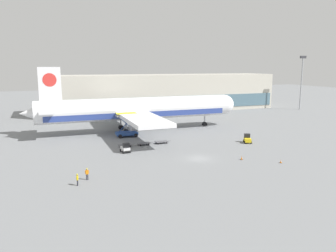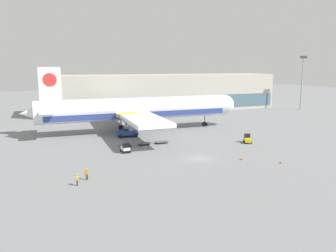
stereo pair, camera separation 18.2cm
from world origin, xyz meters
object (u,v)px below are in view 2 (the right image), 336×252
(ground_crew_far, at_px, (77,179))
(traffic_cone_near, at_px, (281,162))
(baggage_tug_mid, at_px, (247,139))
(traffic_cone_far, at_px, (241,158))
(baggage_tug_foreground, at_px, (125,148))
(baggage_dolly_third, at_px, (162,142))
(baggage_dolly_lead, at_px, (125,145))
(scissor_lift_loader, at_px, (127,128))
(light_mast, at_px, (302,78))
(airplane_main, at_px, (136,110))
(ground_crew_near, at_px, (87,173))
(baggage_dolly_second, at_px, (144,143))

(ground_crew_far, xyz_separation_m, traffic_cone_near, (35.35, -1.70, -0.79))
(baggage_tug_mid, bearing_deg, traffic_cone_far, 165.70)
(baggage_tug_foreground, distance_m, traffic_cone_far, 22.92)
(ground_crew_far, bearing_deg, baggage_tug_foreground, -19.57)
(baggage_tug_foreground, relative_size, baggage_dolly_third, 0.69)
(baggage_dolly_lead, bearing_deg, scissor_lift_loader, 71.95)
(light_mast, xyz_separation_m, traffic_cone_near, (-57.60, -57.10, -12.14))
(scissor_lift_loader, distance_m, ground_crew_far, 34.17)
(light_mast, relative_size, baggage_dolly_third, 5.70)
(airplane_main, bearing_deg, traffic_cone_near, -65.97)
(light_mast, distance_m, baggage_dolly_lead, 88.90)
(airplane_main, xyz_separation_m, scissor_lift_loader, (-4.00, -5.79, -3.64))
(ground_crew_far, distance_m, traffic_cone_far, 30.11)
(baggage_tug_foreground, bearing_deg, scissor_lift_loader, 160.18)
(scissor_lift_loader, height_order, ground_crew_far, scissor_lift_loader)
(scissor_lift_loader, distance_m, baggage_tug_foreground, 15.47)
(traffic_cone_far, bearing_deg, baggage_tug_mid, 51.04)
(baggage_tug_mid, relative_size, traffic_cone_near, 5.05)
(ground_crew_near, height_order, traffic_cone_far, ground_crew_near)
(baggage_dolly_second, xyz_separation_m, traffic_cone_far, (13.57, -17.68, -0.03))
(light_mast, height_order, baggage_dolly_second, light_mast)
(baggage_dolly_lead, relative_size, traffic_cone_far, 5.08)
(baggage_tug_foreground, bearing_deg, light_mast, 111.25)
(scissor_lift_loader, xyz_separation_m, ground_crew_far, (-15.18, -30.60, -1.14))
(airplane_main, xyz_separation_m, traffic_cone_near, (16.18, -38.09, -5.57))
(airplane_main, xyz_separation_m, ground_crew_far, (-19.17, -36.39, -4.78))
(baggage_dolly_third, xyz_separation_m, ground_crew_far, (-20.62, -20.40, 0.67))
(scissor_lift_loader, xyz_separation_m, baggage_tug_mid, (23.88, -16.68, -1.32))
(baggage_tug_mid, relative_size, baggage_dolly_second, 0.75)
(light_mast, xyz_separation_m, baggage_tug_foreground, (-81.81, -39.68, -11.54))
(ground_crew_near, bearing_deg, baggage_dolly_third, -129.59)
(light_mast, xyz_separation_m, baggage_tug_mid, (-53.89, -41.48, -11.54))
(airplane_main, height_order, baggage_tug_mid, airplane_main)
(traffic_cone_near, height_order, traffic_cone_far, traffic_cone_far)
(traffic_cone_near, relative_size, traffic_cone_far, 0.76)
(baggage_tug_mid, bearing_deg, scissor_lift_loader, 79.73)
(baggage_dolly_second, relative_size, ground_crew_far, 2.08)
(baggage_tug_mid, xyz_separation_m, traffic_cone_near, (-3.71, -15.62, -0.61))
(light_mast, bearing_deg, baggage_dolly_third, -154.18)
(baggage_tug_mid, distance_m, traffic_cone_far, 14.44)
(baggage_tug_foreground, bearing_deg, traffic_cone_near, 49.65)
(scissor_lift_loader, relative_size, traffic_cone_near, 10.55)
(baggage_tug_mid, xyz_separation_m, baggage_dolly_third, (-18.44, 6.49, -0.49))
(airplane_main, bearing_deg, baggage_tug_foreground, -110.23)
(scissor_lift_loader, distance_m, baggage_tug_mid, 29.16)
(baggage_tug_mid, height_order, traffic_cone_near, baggage_tug_mid)
(light_mast, distance_m, airplane_main, 76.47)
(baggage_tug_foreground, bearing_deg, baggage_tug_mid, 81.69)
(light_mast, xyz_separation_m, baggage_dolly_second, (-76.54, -35.03, -12.02))
(ground_crew_far, bearing_deg, baggage_dolly_lead, -15.24)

